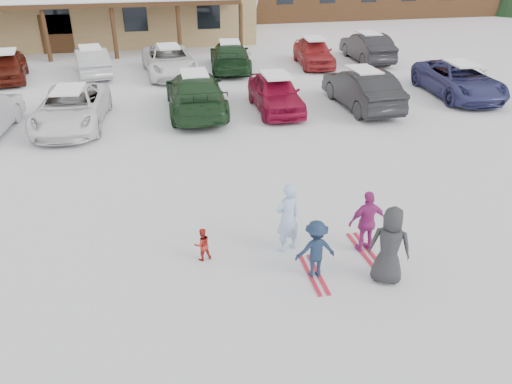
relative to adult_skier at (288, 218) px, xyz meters
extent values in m
plane|color=white|center=(-0.79, 0.00, -0.82)|extent=(160.00, 160.00, 0.00)
cube|color=tan|center=(-9.79, 28.00, 0.98)|extent=(28.00, 10.00, 3.60)
cube|color=#422814|center=(-9.79, 21.80, 2.08)|extent=(25.20, 2.60, 0.25)
cube|color=#422814|center=(15.21, 31.04, 0.08)|extent=(24.00, 0.10, 1.80)
cylinder|color=black|center=(29.21, 32.00, -0.16)|extent=(0.60, 0.60, 1.32)
imported|color=#A7C8F0|center=(0.00, 0.00, 0.00)|extent=(0.70, 0.58, 1.64)
imported|color=#AA241C|center=(-1.89, 0.02, -0.44)|extent=(0.43, 0.36, 0.76)
imported|color=#182742|center=(0.31, -1.04, -0.18)|extent=(0.83, 0.48, 1.29)
cube|color=red|center=(0.31, -1.04, -0.81)|extent=(0.21, 1.40, 0.03)
imported|color=#AC2C82|center=(1.69, -0.39, -0.09)|extent=(0.87, 0.39, 1.47)
cube|color=red|center=(1.69, -0.39, -0.81)|extent=(0.25, 1.41, 0.03)
imported|color=#2A2A2D|center=(1.68, -1.49, 0.01)|extent=(0.97, 0.87, 1.67)
imported|color=white|center=(-5.56, 9.49, -0.12)|extent=(2.67, 5.17, 1.40)
imported|color=#1E3C20|center=(-0.97, 10.17, -0.04)|extent=(2.29, 5.44, 1.57)
imported|color=maroon|center=(2.16, 9.77, -0.10)|extent=(1.71, 4.22, 1.44)
imported|color=black|center=(5.66, 9.41, -0.04)|extent=(1.83, 4.77, 1.55)
imported|color=navy|center=(10.41, 10.07, -0.10)|extent=(2.71, 5.30, 1.43)
imported|color=#5A190F|center=(-9.32, 16.95, -0.13)|extent=(2.16, 4.23, 1.38)
imported|color=#AEAFB2|center=(-5.41, 17.07, -0.13)|extent=(2.17, 4.40, 1.39)
imported|color=white|center=(-1.64, 16.37, -0.11)|extent=(2.79, 5.31, 1.43)
imported|color=#19391C|center=(1.49, 16.80, -0.11)|extent=(2.52, 5.11, 1.43)
imported|color=#AB282B|center=(6.03, 16.83, -0.10)|extent=(2.04, 4.33, 1.43)
imported|color=black|center=(9.27, 17.30, -0.06)|extent=(1.68, 4.63, 1.52)
camera|label=1|loc=(-2.62, -9.02, 5.48)|focal=35.00mm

